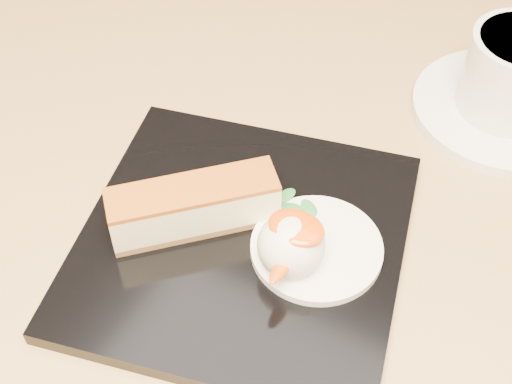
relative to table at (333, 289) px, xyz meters
The scene contains 8 objects.
table is the anchor object (origin of this frame).
dessert_plate 0.19m from the table, 110.99° to the right, with size 0.22×0.22×0.01m, color black.
cheesecake 0.23m from the table, 124.99° to the right, with size 0.10×0.10×0.04m.
cream_smear 0.19m from the table, 82.09° to the right, with size 0.09×0.09×0.01m, color white.
ice_cream_scoop 0.22m from the table, 89.04° to the right, with size 0.04×0.04×0.04m, color white.
mango_sauce 0.23m from the table, 87.90° to the right, with size 0.04×0.03×0.01m, color #E74C07.
mint_sprig 0.19m from the table, 106.37° to the right, with size 0.04×0.03×0.00m.
saucer 0.22m from the table, 57.46° to the left, with size 0.15×0.15×0.01m, color white.
Camera 1 is at (0.12, -0.36, 1.12)m, focal length 50.00 mm.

